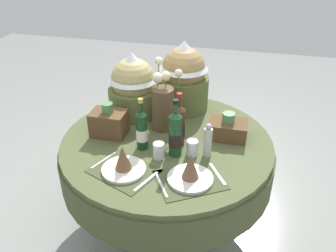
{
  "coord_description": "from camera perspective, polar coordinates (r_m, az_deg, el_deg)",
  "views": [
    {
      "loc": [
        0.44,
        -1.78,
        1.92
      ],
      "look_at": [
        0.0,
        0.03,
        0.81
      ],
      "focal_mm": 38.02,
      "sensor_mm": 36.0,
      "label": 1
    }
  ],
  "objects": [
    {
      "name": "gift_tub_back_left",
      "position": [
        2.41,
        -5.6,
        6.93
      ],
      "size": [
        0.35,
        0.35,
        0.44
      ],
      "color": "olive",
      "rests_on": "dining_table"
    },
    {
      "name": "ground",
      "position": [
        2.66,
        -0.17,
        -15.61
      ],
      "size": [
        8.0,
        8.0,
        0.0
      ],
      "primitive_type": "plane",
      "color": "gray"
    },
    {
      "name": "gift_tub_back_centre",
      "position": [
        2.45,
        2.52,
        8.31
      ],
      "size": [
        0.35,
        0.35,
        0.49
      ],
      "color": "#566033",
      "rests_on": "dining_table"
    },
    {
      "name": "tumbler_near_right",
      "position": [
        2.04,
        3.92,
        -3.5
      ],
      "size": [
        0.07,
        0.07,
        0.09
      ],
      "primitive_type": "cylinder",
      "color": "silver",
      "rests_on": "dining_table"
    },
    {
      "name": "wine_bottle_centre",
      "position": [
        1.98,
        1.19,
        -1.26
      ],
      "size": [
        0.08,
        0.08,
        0.35
      ],
      "color": "#194223",
      "rests_on": "dining_table"
    },
    {
      "name": "flower_vase",
      "position": [
        2.23,
        -0.83,
        3.42
      ],
      "size": [
        0.19,
        0.2,
        0.44
      ],
      "color": "brown",
      "rests_on": "dining_table"
    },
    {
      "name": "tumbler_mid",
      "position": [
        2.01,
        -1.47,
        -3.96
      ],
      "size": [
        0.07,
        0.07,
        0.09
      ],
      "primitive_type": "cylinder",
      "color": "silver",
      "rests_on": "dining_table"
    },
    {
      "name": "pepper_mill",
      "position": [
        2.01,
        6.39,
        -2.42
      ],
      "size": [
        0.05,
        0.05,
        0.21
      ],
      "color": "#B7B2AD",
      "rests_on": "dining_table"
    },
    {
      "name": "wine_bottle_left",
      "position": [
        2.08,
        1.73,
        0.13
      ],
      "size": [
        0.08,
        0.08,
        0.34
      ],
      "color": "#422814",
      "rests_on": "dining_table"
    },
    {
      "name": "wine_bottle_right",
      "position": [
        2.05,
        -4.23,
        -0.58
      ],
      "size": [
        0.07,
        0.07,
        0.32
      ],
      "color": "#143819",
      "rests_on": "dining_table"
    },
    {
      "name": "woven_basket_side_left",
      "position": [
        2.23,
        -9.47,
        0.54
      ],
      "size": [
        0.21,
        0.15,
        0.22
      ],
      "color": "brown",
      "rests_on": "dining_table"
    },
    {
      "name": "place_setting_right",
      "position": [
        1.85,
        3.6,
        -7.54
      ],
      "size": [
        0.43,
        0.4,
        0.16
      ],
      "color": "#41492B",
      "rests_on": "dining_table"
    },
    {
      "name": "place_setting_left",
      "position": [
        1.92,
        -7.16,
        -6.08
      ],
      "size": [
        0.41,
        0.37,
        0.16
      ],
      "color": "#41492B",
      "rests_on": "dining_table"
    },
    {
      "name": "woven_basket_side_right",
      "position": [
        2.22,
        9.53,
        -0.4
      ],
      "size": [
        0.24,
        0.17,
        0.17
      ],
      "color": "brown",
      "rests_on": "dining_table"
    },
    {
      "name": "dining_table",
      "position": [
        2.27,
        -0.19,
        -5.35
      ],
      "size": [
        1.32,
        1.32,
        0.73
      ],
      "color": "#4C5633",
      "rests_on": "ground"
    }
  ]
}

